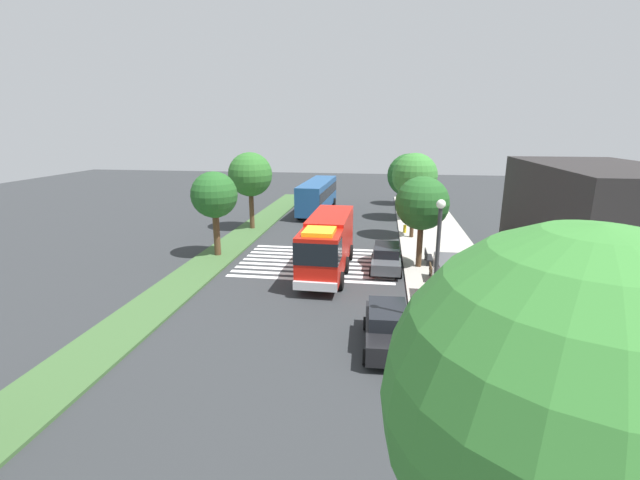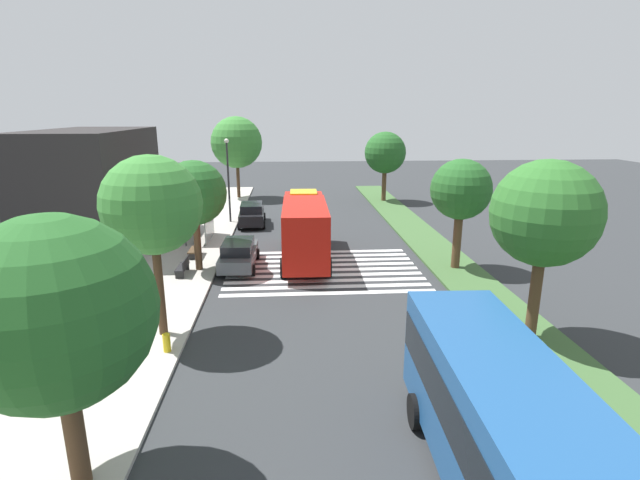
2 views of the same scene
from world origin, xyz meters
name	(u,v)px [view 1 (image 1 of 2)]	position (x,y,z in m)	size (l,w,h in m)	color
ground_plane	(317,263)	(0.00, 0.00, 0.00)	(120.00, 120.00, 0.00)	#2D3033
sidewalk	(447,268)	(0.00, 9.03, 0.07)	(60.00, 5.90, 0.14)	#ADA89E
median_strip	(215,258)	(0.00, -7.58, 0.07)	(60.00, 3.00, 0.14)	#3D6033
crosswalk	(317,262)	(-0.18, 0.00, 0.01)	(7.65, 10.95, 0.01)	silver
fire_truck	(327,243)	(2.08, 0.99, 2.10)	(9.63, 2.93, 3.72)	red
parked_car_west	(386,257)	(0.62, 4.88, 0.85)	(4.82, 2.17, 1.63)	#474C51
parked_car_mid	(387,327)	(11.31, 4.88, 0.91)	(4.76, 2.25, 1.77)	black
transit_bus	(318,194)	(-18.43, -2.74, 2.08)	(11.78, 3.17, 3.51)	navy
bus_stop_shelter	(444,274)	(6.61, 7.82, 1.89)	(3.50, 1.40, 2.46)	#4C4C51
bench_near_shelter	(433,273)	(2.61, 7.78, 0.59)	(1.60, 0.50, 0.90)	#4C3823
bench_west_of_shelter	(428,257)	(-0.75, 7.78, 0.59)	(1.60, 0.50, 0.90)	black
street_lamp	(436,268)	(12.04, 6.68, 4.01)	(0.36, 0.36, 6.61)	#2D2D30
storefront_building	(592,243)	(6.38, 14.88, 3.83)	(11.63, 6.61, 7.67)	#282626
sidewalk_tree_far_west	(405,171)	(-24.65, 7.08, 4.16)	(3.65, 3.65, 5.87)	#47301E
sidewalk_tree_west	(409,175)	(-15.98, 7.08, 4.58)	(4.39, 4.39, 6.66)	#513823
sidewalk_tree_center	(415,176)	(-8.02, 7.08, 5.41)	(3.79, 3.79, 7.19)	#47301E
sidewalk_tree_east	(422,204)	(0.07, 7.08, 4.50)	(3.56, 3.56, 6.16)	#513823
sidewalk_tree_far_east	(571,409)	(23.26, 7.08, 5.74)	(5.15, 5.15, 8.19)	#47301E
median_tree_far_west	(250,175)	(-9.30, -7.58, 5.14)	(4.02, 4.02, 7.05)	#513823
median_tree_west	(214,195)	(-0.56, -7.58, 4.61)	(3.36, 3.36, 6.20)	#513823
fire_hydrant	(405,229)	(-9.53, 6.58, 0.49)	(0.28, 0.28, 0.70)	gold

